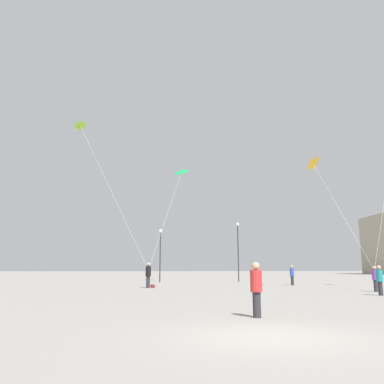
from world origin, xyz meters
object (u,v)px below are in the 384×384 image
at_px(person_in_purple, 375,278).
at_px(lamppost_west, 238,243).
at_px(kite_lime_diamond, 81,127).
at_px(handbag_beside_flyer, 153,286).
at_px(person_in_black, 148,274).
at_px(kite_amber_delta, 313,164).
at_px(person_in_teal, 380,279).
at_px(lamppost_east, 160,247).
at_px(kite_emerald_delta, 181,174).
at_px(person_in_blue, 292,274).
at_px(person_in_red, 256,287).

bearing_deg(person_in_purple, lamppost_west, 124.36).
height_order(person_in_purple, kite_lime_diamond, kite_lime_diamond).
distance_m(lamppost_west, handbag_beside_flyer, 15.70).
bearing_deg(person_in_black, person_in_purple, 159.90).
bearing_deg(kite_amber_delta, handbag_beside_flyer, 170.03).
distance_m(kite_lime_diamond, kite_amber_delta, 20.56).
distance_m(person_in_teal, lamppost_west, 21.89).
bearing_deg(handbag_beside_flyer, person_in_black, -164.05).
xyz_separation_m(kite_amber_delta, lamppost_west, (-2.88, 14.22, -5.16)).
height_order(kite_lime_diamond, kite_amber_delta, kite_lime_diamond).
xyz_separation_m(kite_lime_diamond, kite_amber_delta, (18.83, -6.73, -4.79)).
height_order(person_in_black, kite_lime_diamond, kite_lime_diamond).
distance_m(person_in_black, lamppost_west, 15.79).
bearing_deg(person_in_teal, lamppost_east, 50.30).
height_order(person_in_purple, lamppost_west, lamppost_west).
relative_size(lamppost_west, handbag_beside_flyer, 19.73).
bearing_deg(lamppost_west, kite_amber_delta, -78.55).
height_order(person_in_black, kite_emerald_delta, kite_emerald_delta).
bearing_deg(person_in_blue, kite_emerald_delta, -90.01).
distance_m(person_in_red, lamppost_east, 28.86).
relative_size(person_in_black, kite_lime_diamond, 0.14).
height_order(person_in_black, handbag_beside_flyer, person_in_black).
distance_m(kite_emerald_delta, handbag_beside_flyer, 15.95).
xyz_separation_m(person_in_red, person_in_blue, (8.71, 20.98, 0.00)).
bearing_deg(person_in_red, kite_lime_diamond, -145.38).
bearing_deg(lamppost_west, lamppost_east, -170.59).
bearing_deg(person_in_black, handbag_beside_flyer, -160.83).
distance_m(kite_emerald_delta, lamppost_east, 8.14).
height_order(kite_amber_delta, handbag_beside_flyer, kite_amber_delta).
distance_m(person_in_purple, lamppost_east, 21.59).
relative_size(person_in_black, lamppost_west, 0.29).
xyz_separation_m(person_in_teal, kite_lime_diamond, (-19.06, 13.94, 13.16)).
bearing_deg(lamppost_west, handbag_beside_flyer, -127.23).
bearing_deg(kite_amber_delta, lamppost_east, 131.50).
height_order(lamppost_east, handbag_beside_flyer, lamppost_east).
height_order(person_in_teal, lamppost_west, lamppost_west).
bearing_deg(kite_lime_diamond, person_in_blue, -4.84).
xyz_separation_m(person_in_teal, lamppost_west, (-3.11, 21.43, 3.21)).
distance_m(lamppost_east, lamppost_west, 8.59).
height_order(kite_emerald_delta, lamppost_east, kite_emerald_delta).
bearing_deg(kite_amber_delta, person_in_purple, -66.41).
bearing_deg(person_in_teal, person_in_black, 74.16).
relative_size(person_in_blue, handbag_beside_flyer, 5.21).
height_order(person_in_blue, kite_lime_diamond, kite_lime_diamond).
distance_m(person_in_teal, handbag_beside_flyer, 15.46).
relative_size(person_in_blue, kite_lime_diamond, 0.13).
height_order(person_in_black, lamppost_west, lamppost_west).
bearing_deg(kite_lime_diamond, kite_amber_delta, -19.67).
xyz_separation_m(person_in_purple, kite_amber_delta, (-1.79, 4.11, 8.38)).
relative_size(lamppost_east, lamppost_west, 0.85).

